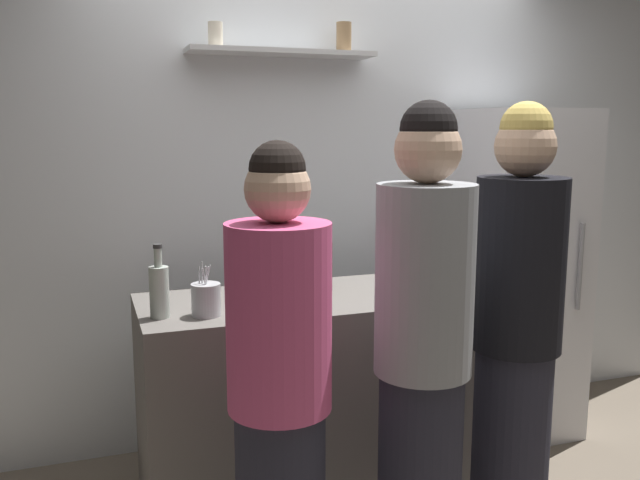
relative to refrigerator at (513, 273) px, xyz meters
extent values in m
cube|color=white|center=(-1.00, 0.40, 0.41)|extent=(4.80, 0.10, 2.60)
cube|color=silver|center=(-1.24, 0.24, 1.16)|extent=(0.94, 0.22, 0.02)
cylinder|color=beige|center=(-1.57, 0.24, 1.23)|extent=(0.07, 0.07, 0.12)
cylinder|color=olive|center=(-0.92, 0.24, 1.24)|extent=(0.08, 0.08, 0.15)
cube|color=white|center=(0.00, 0.00, 0.00)|extent=(0.59, 0.64, 1.77)
cylinder|color=#99999E|center=(0.16, -0.34, 0.09)|extent=(0.02, 0.02, 0.45)
cube|color=#66605B|center=(-1.24, -0.33, -0.42)|extent=(1.59, 0.65, 0.94)
cube|color=gray|center=(-0.63, -0.23, 0.08)|extent=(0.34, 0.24, 0.05)
cylinder|color=#B2B2B7|center=(-1.78, -0.48, 0.12)|extent=(0.12, 0.12, 0.13)
cylinder|color=silver|center=(-1.78, -0.50, 0.17)|extent=(0.03, 0.01, 0.16)
cylinder|color=silver|center=(-1.78, -0.48, 0.17)|extent=(0.03, 0.02, 0.16)
cylinder|color=silver|center=(-1.78, -0.48, 0.18)|extent=(0.05, 0.02, 0.16)
cylinder|color=silver|center=(-1.78, -0.48, 0.18)|extent=(0.01, 0.03, 0.16)
cylinder|color=silver|center=(-1.80, -0.48, 0.17)|extent=(0.01, 0.02, 0.16)
cylinder|color=silver|center=(-1.79, -0.47, 0.18)|extent=(0.01, 0.01, 0.18)
cylinder|color=black|center=(-1.41, -0.26, 0.16)|extent=(0.07, 0.07, 0.22)
cylinder|color=black|center=(-1.41, -0.26, 0.31)|extent=(0.03, 0.03, 0.07)
cylinder|color=gold|center=(-1.41, -0.26, 0.35)|extent=(0.03, 0.03, 0.02)
cylinder|color=#B2BFB2|center=(-1.95, -0.45, 0.16)|extent=(0.08, 0.08, 0.20)
cylinder|color=#B2BFB2|center=(-1.95, -0.45, 0.29)|extent=(0.03, 0.03, 0.07)
cylinder|color=#333333|center=(-1.95, -0.45, 0.34)|extent=(0.04, 0.04, 0.02)
cylinder|color=#472814|center=(-1.20, -0.25, 0.17)|extent=(0.08, 0.08, 0.22)
cylinder|color=#472814|center=(-1.20, -0.25, 0.32)|extent=(0.03, 0.03, 0.09)
cylinder|color=maroon|center=(-1.20, -0.25, 0.37)|extent=(0.04, 0.04, 0.02)
cylinder|color=#19471E|center=(-1.49, -0.52, 0.16)|extent=(0.07, 0.07, 0.22)
cylinder|color=#19471E|center=(-1.49, -0.52, 0.31)|extent=(0.03, 0.03, 0.08)
cylinder|color=black|center=(-1.49, -0.52, 0.36)|extent=(0.03, 0.03, 0.02)
cylinder|color=silver|center=(-1.38, -0.40, 0.14)|extent=(0.09, 0.09, 0.18)
cylinder|color=silver|center=(-1.38, -0.40, 0.25)|extent=(0.05, 0.05, 0.03)
cylinder|color=yellow|center=(-1.38, -0.40, 0.27)|extent=(0.06, 0.06, 0.02)
cylinder|color=gray|center=(-1.13, -1.07, 0.28)|extent=(0.34, 0.34, 0.66)
sphere|color=#D8AD8C|center=(-1.13, -1.07, 0.72)|extent=(0.23, 0.23, 0.23)
sphere|color=black|center=(-1.13, -1.07, 0.79)|extent=(0.19, 0.19, 0.19)
cylinder|color=#262633|center=(-0.67, -0.97, -0.47)|extent=(0.30, 0.30, 0.83)
cylinder|color=black|center=(-0.67, -0.97, 0.28)|extent=(0.34, 0.34, 0.66)
sphere|color=#D8AD8C|center=(-0.67, -0.97, 0.72)|extent=(0.23, 0.23, 0.23)
sphere|color=#D8B759|center=(-0.67, -0.97, 0.79)|extent=(0.19, 0.19, 0.19)
cylinder|color=#D14C7F|center=(-1.64, -1.07, 0.19)|extent=(0.34, 0.34, 0.61)
sphere|color=#D8AD8C|center=(-1.64, -1.07, 0.60)|extent=(0.21, 0.21, 0.21)
sphere|color=black|center=(-1.64, -1.07, 0.67)|extent=(0.18, 0.18, 0.18)
camera|label=1|loc=(-2.21, -3.07, 0.79)|focal=37.84mm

